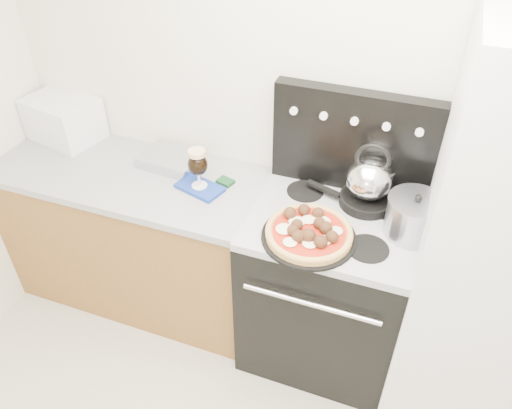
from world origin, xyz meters
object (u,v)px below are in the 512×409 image
at_px(base_cabinet, 140,238).
at_px(stove_body, 325,290).
at_px(fridge, 501,254).
at_px(skillet, 366,200).
at_px(stock_pot, 413,218).
at_px(beer_glass, 198,168).
at_px(tea_kettle, 370,176).
at_px(pizza_pan, 309,237).
at_px(oven_mitt, 200,188).
at_px(pizza, 309,231).
at_px(toaster_oven, 64,119).

height_order(base_cabinet, stove_body, stove_body).
height_order(fridge, skillet, fridge).
distance_m(base_cabinet, stock_pot, 1.55).
xyz_separation_m(beer_glass, tea_kettle, (0.80, 0.14, 0.06)).
distance_m(base_cabinet, fridge, 1.88).
xyz_separation_m(pizza_pan, skillet, (0.19, 0.32, 0.02)).
bearing_deg(oven_mitt, skillet, 9.93).
bearing_deg(pizza, beer_glass, 163.18).
height_order(pizza_pan, stock_pot, stock_pot).
distance_m(fridge, stock_pot, 0.37).
bearing_deg(base_cabinet, fridge, -1.59).
bearing_deg(toaster_oven, pizza, -2.04).
bearing_deg(skillet, fridge, -16.87).
distance_m(stove_body, skillet, 0.54).
distance_m(base_cabinet, oven_mitt, 0.64).
relative_size(base_cabinet, stock_pot, 6.15).
bearing_deg(stove_body, beer_glass, 178.85).
bearing_deg(base_cabinet, tea_kettle, 6.00).
xyz_separation_m(base_cabinet, fridge, (1.80, -0.05, 0.52)).
distance_m(fridge, oven_mitt, 1.38).
distance_m(pizza_pan, pizza, 0.03).
relative_size(fridge, tea_kettle, 7.99).
bearing_deg(base_cabinet, beer_glass, -1.53).
bearing_deg(skillet, beer_glass, -170.07).
height_order(fridge, stock_pot, fridge).
xyz_separation_m(fridge, toaster_oven, (-2.31, 0.24, 0.07)).
height_order(base_cabinet, beer_glass, beer_glass).
height_order(beer_glass, pizza, beer_glass).
bearing_deg(pizza, tea_kettle, 59.96).
distance_m(base_cabinet, skillet, 1.33).
relative_size(stove_body, pizza_pan, 2.13).
height_order(oven_mitt, pizza, pizza).
xyz_separation_m(toaster_oven, tea_kettle, (1.72, -0.06, 0.06)).
xyz_separation_m(base_cabinet, tea_kettle, (1.22, 0.13, 0.65)).
relative_size(stove_body, fridge, 0.46).
height_order(fridge, pizza, fridge).
distance_m(fridge, pizza_pan, 0.79).
bearing_deg(pizza_pan, toaster_oven, 166.05).
xyz_separation_m(pizza_pan, stock_pot, (0.41, 0.19, 0.08)).
xyz_separation_m(fridge, beer_glass, (-1.38, 0.04, 0.07)).
distance_m(beer_glass, pizza_pan, 0.64).
bearing_deg(stock_pot, pizza_pan, -155.41).
bearing_deg(tea_kettle, skillet, 0.00).
height_order(pizza, tea_kettle, tea_kettle).
bearing_deg(toaster_oven, oven_mitt, -0.12).
relative_size(base_cabinet, pizza_pan, 3.51).
xyz_separation_m(stove_body, stock_pot, (0.33, 0.02, 0.57)).
height_order(toaster_oven, stock_pot, toaster_oven).
height_order(toaster_oven, skillet, toaster_oven).
distance_m(base_cabinet, tea_kettle, 1.39).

